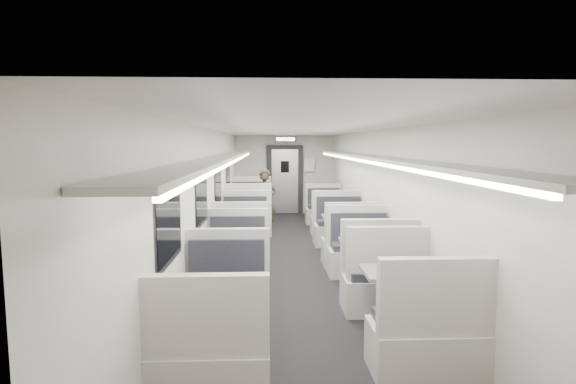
{
  "coord_description": "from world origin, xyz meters",
  "views": [
    {
      "loc": [
        -0.48,
        -7.71,
        2.16
      ],
      "look_at": [
        -0.08,
        1.87,
        1.12
      ],
      "focal_mm": 28.0,
      "sensor_mm": 36.0,
      "label": 1
    }
  ],
  "objects": [
    {
      "name": "booth_right_b",
      "position": [
        1.0,
        0.85,
        0.38
      ],
      "size": [
        1.06,
        2.15,
        1.15
      ],
      "color": "#BBB9B0",
      "rests_on": "room"
    },
    {
      "name": "booth_left_d",
      "position": [
        -1.0,
        -3.25,
        0.37
      ],
      "size": [
        1.03,
        2.1,
        1.12
      ],
      "color": "#BBB9B0",
      "rests_on": "room"
    },
    {
      "name": "booth_right_d",
      "position": [
        1.0,
        -2.94,
        0.39
      ],
      "size": [
        1.07,
        2.18,
        1.16
      ],
      "color": "#BBB9B0",
      "rests_on": "room"
    },
    {
      "name": "vestibule_door",
      "position": [
        0.0,
        5.93,
        1.04
      ],
      "size": [
        1.1,
        0.13,
        2.1
      ],
      "color": "black",
      "rests_on": "room"
    },
    {
      "name": "window_c",
      "position": [
        -1.49,
        -1.0,
        1.35
      ],
      "size": [
        0.02,
        1.18,
        0.84
      ],
      "primitive_type": "cube",
      "color": "black",
      "rests_on": "room"
    },
    {
      "name": "wall_notice",
      "position": [
        0.75,
        5.92,
        1.5
      ],
      "size": [
        0.32,
        0.02,
        0.4
      ],
      "primitive_type": "cube",
      "color": "silver",
      "rests_on": "room"
    },
    {
      "name": "booth_left_b",
      "position": [
        -1.0,
        1.12,
        0.38
      ],
      "size": [
        1.04,
        2.11,
        1.13
      ],
      "color": "#BBB9B0",
      "rests_on": "room"
    },
    {
      "name": "booth_right_a",
      "position": [
        1.0,
        3.53,
        0.36
      ],
      "size": [
        0.98,
        1.99,
        1.06
      ],
      "color": "#BBB9B0",
      "rests_on": "room"
    },
    {
      "name": "booth_right_c",
      "position": [
        1.0,
        -1.31,
        0.38
      ],
      "size": [
        1.04,
        2.12,
        1.13
      ],
      "color": "#BBB9B0",
      "rests_on": "room"
    },
    {
      "name": "window_b",
      "position": [
        -1.49,
        1.2,
        1.35
      ],
      "size": [
        0.02,
        1.18,
        0.84
      ],
      "primitive_type": "cube",
      "color": "black",
      "rests_on": "room"
    },
    {
      "name": "exit_sign",
      "position": [
        0.0,
        5.44,
        2.28
      ],
      "size": [
        0.62,
        0.12,
        0.16
      ],
      "color": "black",
      "rests_on": "room"
    },
    {
      "name": "luggage_rack_right",
      "position": [
        1.24,
        -0.3,
        1.92
      ],
      "size": [
        0.46,
        10.4,
        0.09
      ],
      "color": "#BBB9B0",
      "rests_on": "room"
    },
    {
      "name": "luggage_rack_left",
      "position": [
        -1.24,
        -0.3,
        1.92
      ],
      "size": [
        0.46,
        10.4,
        0.09
      ],
      "color": "#BBB9B0",
      "rests_on": "room"
    },
    {
      "name": "booth_left_c",
      "position": [
        -1.0,
        -1.29,
        0.36
      ],
      "size": [
        1.0,
        2.03,
        1.09
      ],
      "color": "#BBB9B0",
      "rests_on": "room"
    },
    {
      "name": "window_a",
      "position": [
        -1.49,
        3.4,
        1.35
      ],
      "size": [
        0.02,
        1.18,
        0.84
      ],
      "primitive_type": "cube",
      "color": "black",
      "rests_on": "room"
    },
    {
      "name": "room",
      "position": [
        0.0,
        0.0,
        1.2
      ],
      "size": [
        3.24,
        12.24,
        2.64
      ],
      "color": "black",
      "rests_on": "ground"
    },
    {
      "name": "booth_left_a",
      "position": [
        -1.0,
        3.64,
        0.41
      ],
      "size": [
        1.14,
        2.32,
        1.24
      ],
      "color": "#BBB9B0",
      "rests_on": "room"
    },
    {
      "name": "passenger",
      "position": [
        -0.59,
        2.99,
        0.77
      ],
      "size": [
        0.63,
        0.48,
        1.55
      ],
      "primitive_type": "imported",
      "rotation": [
        0.0,
        0.0,
        -0.21
      ],
      "color": "black",
      "rests_on": "room"
    },
    {
      "name": "window_d",
      "position": [
        -1.49,
        -3.2,
        1.35
      ],
      "size": [
        0.02,
        1.18,
        0.84
      ],
      "primitive_type": "cube",
      "color": "black",
      "rests_on": "room"
    }
  ]
}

